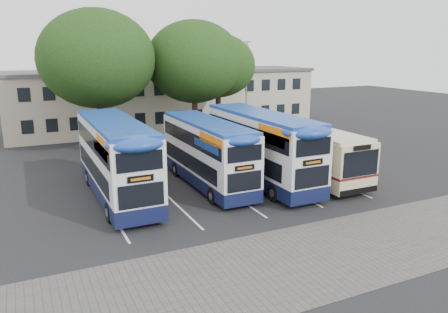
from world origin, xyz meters
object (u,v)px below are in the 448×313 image
lamp_post (247,83)px  tree_right (218,66)px  bus_dd_mid (207,150)px  tree_left (97,59)px  tree_mid (194,62)px  bus_dd_right (261,145)px  bus_single (301,147)px  bus_dd_left (116,156)px

lamp_post → tree_right: tree_right is taller
lamp_post → bus_dd_mid: size_ratio=0.92×
lamp_post → tree_left: (-14.64, -2.69, 2.48)m
tree_mid → bus_dd_right: tree_mid is taller
bus_single → bus_dd_right: bearing=-173.6°
tree_right → bus_single: (0.17, -13.04, -4.93)m
tree_mid → bus_dd_right: size_ratio=1.00×
lamp_post → bus_dd_right: size_ratio=0.84×
lamp_post → bus_single: (-3.61, -14.58, -3.20)m
bus_dd_left → bus_single: size_ratio=0.96×
tree_mid → lamp_post: bearing=21.8°
bus_dd_left → bus_single: bearing=-2.6°
tree_left → bus_single: 17.18m
tree_left → bus_dd_left: size_ratio=1.06×
tree_mid → bus_dd_mid: (-3.81, -11.54, -4.98)m
tree_left → bus_dd_right: tree_left is taller
tree_left → lamp_post: bearing=10.4°
tree_mid → bus_dd_left: bearing=-129.3°
lamp_post → bus_single: size_ratio=0.81×
tree_right → bus_dd_right: 14.47m
tree_right → bus_dd_left: bearing=-134.1°
bus_dd_left → bus_dd_mid: 5.54m
tree_mid → bus_dd_left: (-9.35, -11.42, -4.77)m
tree_right → bus_dd_mid: bearing=-117.5°
bus_dd_mid → bus_dd_right: 3.44m
lamp_post → bus_single: 15.36m
tree_left → bus_dd_mid: bearing=-69.4°
bus_dd_right → bus_dd_left: bearing=173.9°
lamp_post → tree_left: tree_left is taller
tree_left → tree_right: bearing=6.0°
tree_left → bus_dd_left: (-1.24, -11.34, -5.10)m
bus_dd_mid → bus_dd_right: (3.34, -0.82, 0.21)m
bus_dd_mid → bus_single: 6.75m
tree_mid → tree_right: (2.74, 1.06, -0.41)m
tree_mid → bus_dd_left: 15.51m
lamp_post → bus_dd_mid: 17.75m
tree_right → bus_dd_right: (-3.22, -13.42, -4.36)m
tree_right → bus_dd_left: 17.91m
bus_dd_mid → bus_single: bus_dd_mid is taller
bus_dd_left → bus_dd_right: (8.87, -0.94, 0.00)m
bus_dd_left → bus_single: 12.29m
tree_left → tree_mid: tree_left is taller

